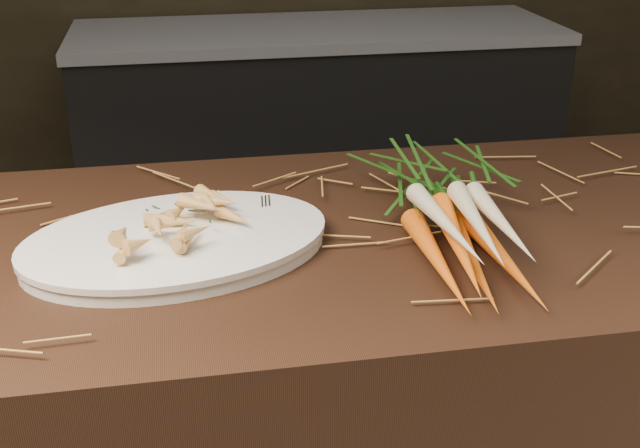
# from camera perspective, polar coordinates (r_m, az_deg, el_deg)

# --- Properties ---
(back_counter) EXTENTS (1.82, 0.62, 0.84)m
(back_counter) POSITION_cam_1_polar(r_m,az_deg,el_deg) (3.19, -0.19, 6.47)
(back_counter) COLOR black
(back_counter) RESTS_ON ground
(straw_bedding) EXTENTS (1.40, 0.60, 0.02)m
(straw_bedding) POSITION_cam_1_polar(r_m,az_deg,el_deg) (1.24, 1.31, -0.03)
(straw_bedding) COLOR #A27329
(straw_bedding) RESTS_ON main_counter
(root_veg_bunch) EXTENTS (0.20, 0.53, 0.10)m
(root_veg_bunch) POSITION_cam_1_polar(r_m,az_deg,el_deg) (1.26, 8.95, 1.84)
(root_veg_bunch) COLOR #EE6307
(root_veg_bunch) RESTS_ON main_counter
(serving_platter) EXTENTS (0.50, 0.38, 0.02)m
(serving_platter) POSITION_cam_1_polar(r_m,az_deg,el_deg) (1.19, -10.16, -1.45)
(serving_platter) COLOR white
(serving_platter) RESTS_ON main_counter
(roasted_veg_heap) EXTENTS (0.25, 0.20, 0.05)m
(roasted_veg_heap) POSITION_cam_1_polar(r_m,az_deg,el_deg) (1.18, -10.29, 0.16)
(roasted_veg_heap) COLOR #B6833E
(roasted_veg_heap) RESTS_ON serving_platter
(serving_fork) EXTENTS (0.03, 0.17, 0.00)m
(serving_fork) POSITION_cam_1_polar(r_m,az_deg,el_deg) (1.20, -2.63, -0.02)
(serving_fork) COLOR silver
(serving_fork) RESTS_ON serving_platter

